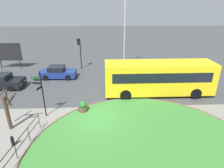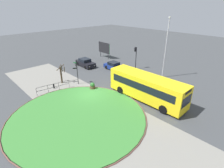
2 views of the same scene
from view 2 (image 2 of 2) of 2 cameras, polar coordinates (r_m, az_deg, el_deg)
The scene contains 15 objects.
ground at distance 23.01m, azimuth -7.05°, elevation -3.35°, with size 120.00×120.00×0.00m, color #3D3F42.
sidewalk_paving at distance 22.00m, azimuth -11.40°, elevation -5.05°, with size 32.00×7.83×0.02m, color gray.
grass_island at distance 18.94m, azimuth -10.99°, elevation -10.20°, with size 14.01×14.01×0.10m, color #387A33.
grass_kerb_ring at distance 18.94m, azimuth -11.00°, elevation -10.19°, with size 14.32×14.32×0.11m, color brown.
signpost_directional at distance 25.48m, azimuth -11.43°, elevation 4.44°, with size 0.71×0.72×3.68m.
bollard_foreground at distance 25.58m, azimuth -18.46°, elevation -0.60°, with size 0.19×0.19×0.71m.
railing_grass_edge at distance 24.63m, azimuth -18.56°, elevation -0.75°, with size 0.60×4.43×1.06m.
bus_yellow at distance 21.35m, azimuth 11.16°, elevation -0.99°, with size 9.93×2.56×3.09m.
car_near_lane at distance 33.43m, azimuth -8.70°, elevation 6.88°, with size 4.35×2.05×1.46m.
car_far_lane at distance 31.23m, azimuth 0.70°, elevation 5.81°, with size 4.04×1.91×1.39m.
traffic_light_near at distance 31.38m, azimuth 7.70°, elevation 9.94°, with size 0.49×0.29×3.93m.
lamppost_tall at distance 27.84m, azimuth 17.19°, elevation 11.44°, with size 0.32×0.32×9.15m.
billboard_left at distance 38.26m, azimuth -2.59°, elevation 11.66°, with size 3.43×0.19×3.32m.
planter_near_signpost at distance 24.19m, azimuth -6.40°, elevation -0.70°, with size 0.74×0.74×0.96m.
street_tree_bare at distance 26.60m, azimuth -16.18°, elevation 3.40°, with size 1.60×1.12×2.94m.
Camera 2 is at (16.55, -11.83, 10.74)m, focal length 28.01 mm.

